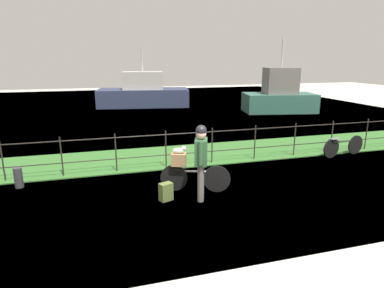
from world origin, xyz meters
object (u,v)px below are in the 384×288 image
Objects in this scene: backpack_on_paving at (166,192)px; moored_boat_mid at (279,96)px; bicycle_parked at (343,146)px; cyclist_person at (201,156)px; bicycle_main at (194,178)px; mooring_bollard at (18,178)px; moored_boat_near at (143,94)px; wooden_crate at (179,159)px; terrier_dog at (180,150)px.

backpack_on_paving is 0.09× the size of moored_boat_mid.
bicycle_parked is 8.99m from moored_boat_mid.
moored_boat_mid reaches higher than backpack_on_paving.
bicycle_parked is at bearing -107.38° from moored_boat_mid.
cyclist_person reaches higher than backpack_on_paving.
mooring_bollard is at bearing 161.28° from bicycle_main.
moored_boat_mid is at bearing 51.23° from bicycle_main.
moored_boat_near is at bearing 148.41° from moored_boat_mid.
terrier_dog reaches higher than wooden_crate.
moored_boat_mid is (7.36, -4.52, 0.09)m from moored_boat_near.
bicycle_main is 5.57m from bicycle_parked.
wooden_crate is 0.06× the size of moored_boat_near.
terrier_dog is (0.02, -0.01, 0.22)m from wooden_crate.
moored_boat_near is at bearing 85.89° from wooden_crate.
wooden_crate is 0.20× the size of cyclist_person.
cyclist_person is at bearing -61.15° from terrier_dog.
backpack_on_paving is at bearing 168.04° from cyclist_person.
moored_boat_mid reaches higher than moored_boat_near.
bicycle_main is 0.93× the size of cyclist_person.
moored_boat_near reaches higher than mooring_bollard.
terrier_dog reaches higher than backpack_on_paving.
moored_boat_mid reaches higher than bicycle_parked.
wooden_crate reaches higher than bicycle_main.
bicycle_parked is (5.36, 1.94, -0.67)m from cyclist_person.
wooden_crate is 14.46m from moored_boat_near.
terrier_dog reaches higher than mooring_bollard.
cyclist_person reaches higher than bicycle_parked.
moored_boat_near is at bearing 87.39° from cyclist_person.
bicycle_parked is at bearing 13.20° from wooden_crate.
moored_boat_near is (-4.68, 13.09, 0.49)m from bicycle_parked.
moored_boat_mid is at bearing 49.81° from terrier_dog.
mooring_bollard is 0.11× the size of moored_boat_mid.
terrier_dog is 5.89m from bicycle_parked.
moored_boat_near is at bearing 109.67° from bicycle_parked.
cyclist_person reaches higher than terrier_dog.
mooring_bollard is (-3.69, 1.24, -0.53)m from wooden_crate.
terrier_dog is at bearing 118.85° from cyclist_person.
mooring_bollard is at bearing -109.72° from moored_boat_near.
cyclist_person is at bearing 145.63° from backpack_on_paving.
wooden_crate is at bearing 160.35° from bicycle_main.
bicycle_main is at bearing -19.65° from wooden_crate.
cyclist_person is at bearing -24.57° from mooring_bollard.
mooring_bollard is 14.88m from moored_boat_mid.
moored_boat_mid is at bearing 49.71° from wooden_crate.
moored_boat_near is (1.04, 14.43, 0.04)m from wooden_crate.
cyclist_person is 4.51m from mooring_bollard.
cyclist_person reaches higher than wooden_crate.
terrier_dog is 3.99m from mooring_bollard.
bicycle_main is 4.26m from mooring_bollard.
bicycle_parked is at bearing -70.33° from moored_boat_near.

